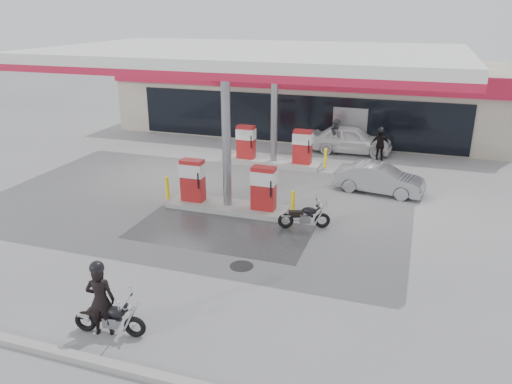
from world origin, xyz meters
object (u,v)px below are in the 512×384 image
pump_island_near (227,191)px  parked_motorcycle (305,217)px  attendant (336,137)px  main_motorcycle (111,319)px  pump_island_far (274,150)px  biker_main (101,300)px  biker_walking (380,145)px  hatchback_silver (379,179)px  parked_car_left (231,120)px  sedan_white (351,139)px

pump_island_near → parked_motorcycle: (3.13, -0.78, -0.30)m
pump_island_near → attendant: size_ratio=2.87×
pump_island_near → main_motorcycle: bearing=-88.1°
pump_island_far → biker_main: bearing=-89.7°
pump_island_far → pump_island_near: bearing=-90.0°
biker_main → biker_walking: 16.85m
main_motorcycle → biker_main: (-0.19, -0.03, 0.48)m
attendant → pump_island_near: bearing=155.8°
pump_island_far → hatchback_silver: size_ratio=1.45×
attendant → parked_motorcycle: bearing=175.4°
biker_walking → pump_island_near: bearing=-134.7°
pump_island_far → biker_main: pump_island_far is taller
main_motorcycle → parked_motorcycle: parked_motorcycle is taller
pump_island_near → parked_car_left: bearing=110.6°
main_motorcycle → biker_walking: biker_walking is taller
biker_main → pump_island_near: bearing=-108.4°
hatchback_silver → parked_car_left: parked_car_left is taller
main_motorcycle → biker_walking: (4.48, 16.16, 0.39)m
main_motorcycle → parked_car_left: bearing=95.1°
main_motorcycle → hatchback_silver: size_ratio=0.49×
biker_main → sedan_white: 17.47m
main_motorcycle → biker_walking: bearing=66.2°
parked_car_left → biker_walking: biker_walking is taller
parked_car_left → pump_island_far: bearing=-162.5°
pump_island_far → sedan_white: size_ratio=1.23×
biker_main → sedan_white: bearing=-119.3°
sedan_white → attendant: (-0.69, -0.40, 0.18)m
parked_car_left → main_motorcycle: bearing=174.0°
main_motorcycle → biker_main: size_ratio=0.99×
pump_island_near → sedan_white: size_ratio=1.23×
attendant → main_motorcycle: bearing=164.1°
biker_main → pump_island_far: bearing=-108.7°
biker_main → parked_motorcycle: 7.84m
sedan_white → parked_car_left: size_ratio=0.97×
pump_island_near → hatchback_silver: pump_island_near is taller
pump_island_near → hatchback_silver: 6.31m
pump_island_far → main_motorcycle: (0.27, -13.96, -0.32)m
pump_island_far → hatchback_silver: bearing=-24.9°
pump_island_far → hatchback_silver: pump_island_far is taller
pump_island_far → parked_car_left: 7.50m
attendant → sedan_white: bearing=-68.4°
biker_main → biker_walking: bearing=-125.1°
pump_island_near → attendant: attendant is taller
pump_island_far → attendant: size_ratio=2.87×
parked_motorcycle → sedan_white: size_ratio=0.41×
attendant → parked_car_left: 7.70m
main_motorcycle → attendant: (2.23, 16.76, 0.50)m
sedan_white → hatchback_silver: (1.98, -5.60, -0.13)m
parked_car_left → biker_walking: 10.00m
biker_walking → pump_island_far: bearing=-169.7°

